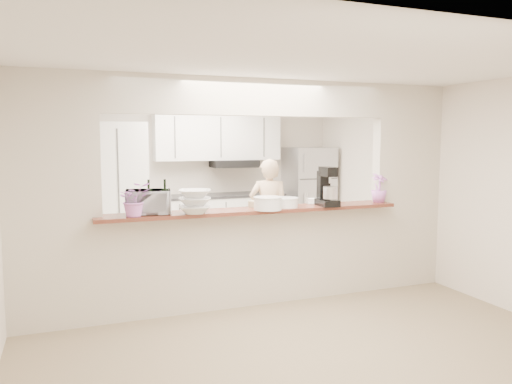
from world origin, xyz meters
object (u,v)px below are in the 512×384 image
refrigerator (309,196)px  toaster_oven (148,202)px  stand_mixer (327,188)px  person (269,214)px

refrigerator → toaster_oven: 4.19m
stand_mixer → person: (-0.06, 1.58, -0.51)m
refrigerator → stand_mixer: 3.06m
toaster_oven → person: size_ratio=0.29×
refrigerator → stand_mixer: bearing=-113.3°
toaster_oven → stand_mixer: 2.01m
toaster_oven → person: 2.48m
stand_mixer → person: person is taller
refrigerator → toaster_oven: refrigerator is taller
refrigerator → toaster_oven: (-3.20, -2.68, 0.36)m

